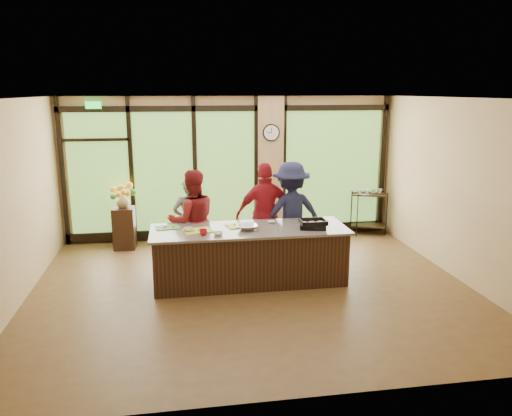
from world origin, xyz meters
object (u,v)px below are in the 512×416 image
object	(u,v)px
cook_right	(291,213)
roasting_pan	(313,226)
cook_left	(190,223)
flower_stand	(124,228)
island_base	(249,256)
bar_cart	(369,207)

from	to	relation	value
cook_right	roasting_pan	world-z (taller)	cook_right
cook_left	flower_stand	distance (m)	1.92
island_base	bar_cart	xyz separation A→B (m)	(3.04, 2.43, 0.16)
island_base	bar_cart	distance (m)	3.89
cook_right	flower_stand	xyz separation A→B (m)	(-3.10, 1.39, -0.52)
cook_right	roasting_pan	size ratio (longest dim) A/B	4.50
bar_cart	flower_stand	bearing A→B (deg)	-154.47
island_base	cook_right	distance (m)	1.30
cook_right	flower_stand	distance (m)	3.43
cook_right	bar_cart	bearing A→B (deg)	-150.93
cook_left	bar_cart	bearing A→B (deg)	-161.45
island_base	flower_stand	xyz separation A→B (m)	(-2.21, 2.20, -0.02)
roasting_pan	bar_cart	xyz separation A→B (m)	(2.01, 2.58, -0.35)
roasting_pan	bar_cart	bearing A→B (deg)	66.01
flower_stand	roasting_pan	bearing A→B (deg)	-32.95
cook_left	island_base	bearing A→B (deg)	135.07
island_base	bar_cart	world-z (taller)	bar_cart
cook_right	flower_stand	world-z (taller)	cook_right
cook_left	bar_cart	size ratio (longest dim) A/B	1.65
cook_left	roasting_pan	xyz separation A→B (m)	(1.96, -0.98, 0.13)
roasting_pan	flower_stand	xyz separation A→B (m)	(-3.24, 2.35, -0.54)
cook_left	flower_stand	world-z (taller)	cook_left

